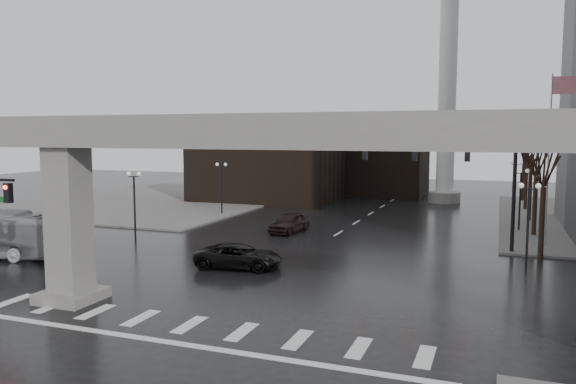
# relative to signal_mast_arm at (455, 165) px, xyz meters

# --- Properties ---
(ground) EXTENTS (160.00, 160.00, 0.00)m
(ground) POSITION_rel_signal_mast_arm_xyz_m (-8.99, -18.80, -5.83)
(ground) COLOR black
(ground) RESTS_ON ground
(sidewalk_nw) EXTENTS (28.00, 36.00, 0.15)m
(sidewalk_nw) POSITION_rel_signal_mast_arm_xyz_m (-34.99, 17.20, -5.75)
(sidewalk_nw) COLOR #605D5B
(sidewalk_nw) RESTS_ON ground
(elevated_guideway) EXTENTS (48.00, 2.60, 8.70)m
(elevated_guideway) POSITION_rel_signal_mast_arm_xyz_m (-7.73, -18.80, 1.05)
(elevated_guideway) COLOR gray
(elevated_guideway) RESTS_ON ground
(building_far_left) EXTENTS (16.00, 14.00, 10.00)m
(building_far_left) POSITION_rel_signal_mast_arm_xyz_m (-22.99, 23.20, -0.83)
(building_far_left) COLOR black
(building_far_left) RESTS_ON ground
(building_far_mid) EXTENTS (10.00, 10.00, 8.00)m
(building_far_mid) POSITION_rel_signal_mast_arm_xyz_m (-10.99, 33.20, -1.83)
(building_far_mid) COLOR black
(building_far_mid) RESTS_ON ground
(smokestack) EXTENTS (3.60, 3.60, 30.00)m
(smokestack) POSITION_rel_signal_mast_arm_xyz_m (-2.99, 27.20, 7.52)
(smokestack) COLOR silver
(smokestack) RESTS_ON ground
(signal_mast_arm) EXTENTS (12.12, 0.43, 8.00)m
(signal_mast_arm) POSITION_rel_signal_mast_arm_xyz_m (0.00, 0.00, 0.00)
(signal_mast_arm) COLOR black
(signal_mast_arm) RESTS_ON ground
(flagpole_assembly) EXTENTS (2.06, 0.12, 12.00)m
(flagpole_assembly) POSITION_rel_signal_mast_arm_xyz_m (6.30, 3.20, 1.70)
(flagpole_assembly) COLOR silver
(flagpole_assembly) RESTS_ON ground
(lamp_right_0) EXTENTS (1.22, 0.32, 5.11)m
(lamp_right_0) POSITION_rel_signal_mast_arm_xyz_m (4.51, -4.80, -2.36)
(lamp_right_0) COLOR black
(lamp_right_0) RESTS_ON ground
(lamp_right_1) EXTENTS (1.22, 0.32, 5.11)m
(lamp_right_1) POSITION_rel_signal_mast_arm_xyz_m (4.51, 9.20, -2.36)
(lamp_right_1) COLOR black
(lamp_right_1) RESTS_ON ground
(lamp_right_2) EXTENTS (1.22, 0.32, 5.11)m
(lamp_right_2) POSITION_rel_signal_mast_arm_xyz_m (4.51, 23.20, -2.36)
(lamp_right_2) COLOR black
(lamp_right_2) RESTS_ON ground
(lamp_left_0) EXTENTS (1.22, 0.32, 5.11)m
(lamp_left_0) POSITION_rel_signal_mast_arm_xyz_m (-22.49, -4.80, -2.36)
(lamp_left_0) COLOR black
(lamp_left_0) RESTS_ON ground
(lamp_left_1) EXTENTS (1.22, 0.32, 5.11)m
(lamp_left_1) POSITION_rel_signal_mast_arm_xyz_m (-22.49, 9.20, -2.36)
(lamp_left_1) COLOR black
(lamp_left_1) RESTS_ON ground
(lamp_left_2) EXTENTS (1.22, 0.32, 5.11)m
(lamp_left_2) POSITION_rel_signal_mast_arm_xyz_m (-22.49, 23.20, -2.36)
(lamp_left_2) COLOR black
(lamp_left_2) RESTS_ON ground
(tree_right_0) EXTENTS (1.09, 1.58, 7.50)m
(tree_right_0) POSITION_rel_signal_mast_arm_xyz_m (5.54, -0.78, -3.04)
(tree_right_0) COLOR black
(tree_right_0) RESTS_ON ground
(tree_right_1) EXTENTS (1.09, 1.61, 7.67)m
(tree_right_1) POSITION_rel_signal_mast_arm_xyz_m (5.54, 7.22, -2.98)
(tree_right_1) COLOR black
(tree_right_1) RESTS_ON ground
(tree_right_2) EXTENTS (1.10, 1.63, 7.85)m
(tree_right_2) POSITION_rel_signal_mast_arm_xyz_m (5.54, 15.22, -2.91)
(tree_right_2) COLOR black
(tree_right_2) RESTS_ON ground
(tree_right_3) EXTENTS (1.11, 1.66, 8.02)m
(tree_right_3) POSITION_rel_signal_mast_arm_xyz_m (5.54, 23.22, -2.85)
(tree_right_3) COLOR black
(tree_right_3) RESTS_ON ground
(tree_right_4) EXTENTS (1.12, 1.69, 8.19)m
(tree_right_4) POSITION_rel_signal_mast_arm_xyz_m (5.54, 31.22, -2.79)
(tree_right_4) COLOR black
(tree_right_4) RESTS_ON ground
(pickup_truck) EXTENTS (5.46, 3.14, 1.43)m
(pickup_truck) POSITION_rel_signal_mast_arm_xyz_m (-11.37, -10.14, -5.11)
(pickup_truck) COLOR black
(pickup_truck) RESTS_ON ground
(far_car) EXTENTS (2.46, 4.83, 1.57)m
(far_car) POSITION_rel_signal_mast_arm_xyz_m (-12.82, 2.33, -5.04)
(far_car) COLOR black
(far_car) RESTS_ON ground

